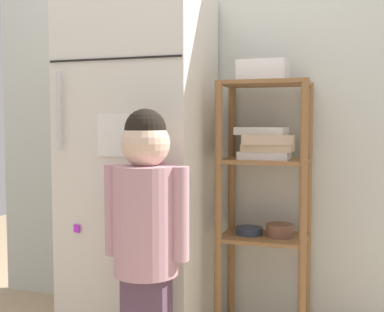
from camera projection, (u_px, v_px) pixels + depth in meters
kitchen_wall_back at (213, 115)px, 2.55m from camera, size 2.65×0.03×2.16m
refrigerator at (140, 165)px, 2.36m from camera, size 0.64×0.59×1.66m
child_standing at (146, 219)px, 1.88m from camera, size 0.35×0.26×1.10m
pantry_shelf_unit at (265, 177)px, 2.30m from camera, size 0.42×0.31×1.24m
fruit_bin at (265, 73)px, 2.28m from camera, size 0.23×0.17×0.10m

